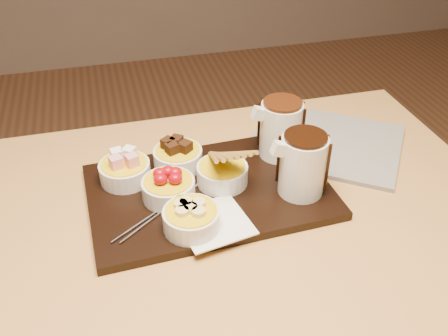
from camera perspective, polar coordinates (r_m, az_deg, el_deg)
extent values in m
cube|color=#BF8C46|center=(0.93, -2.85, -7.39)|extent=(1.20, 0.80, 0.04)
cylinder|color=#BF8C46|center=(1.57, 14.39, -5.50)|extent=(0.06, 0.06, 0.71)
cube|color=black|center=(0.97, -1.71, -2.70)|extent=(0.47, 0.32, 0.02)
cube|color=white|center=(0.89, -1.19, -6.23)|extent=(0.14, 0.14, 0.00)
cylinder|color=silver|center=(1.00, -11.24, -0.42)|extent=(0.10, 0.10, 0.04)
cylinder|color=silver|center=(1.02, -5.28, 1.13)|extent=(0.10, 0.10, 0.04)
cylinder|color=silver|center=(0.94, -6.35, -2.43)|extent=(0.10, 0.10, 0.04)
cylinder|color=silver|center=(0.97, -0.20, -0.73)|extent=(0.10, 0.10, 0.04)
cylinder|color=silver|center=(0.87, -3.75, -5.89)|extent=(0.10, 0.10, 0.04)
cylinder|color=silver|center=(0.94, 8.98, 0.29)|extent=(0.09, 0.09, 0.12)
cylinder|color=silver|center=(1.04, 6.50, 4.37)|extent=(0.09, 0.09, 0.12)
cube|color=beige|center=(1.15, 11.50, 2.90)|extent=(0.41, 0.40, 0.01)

